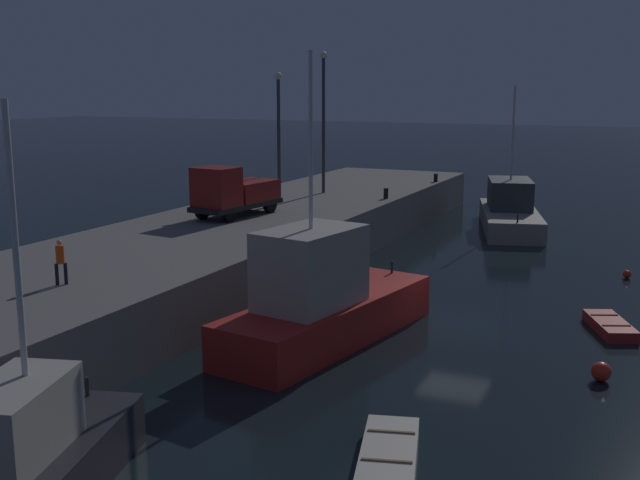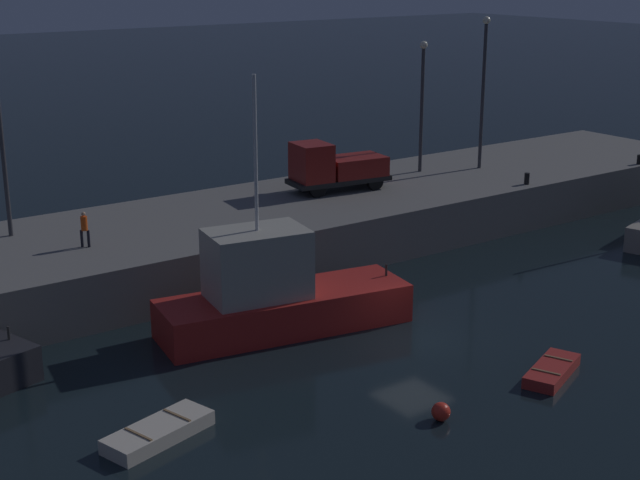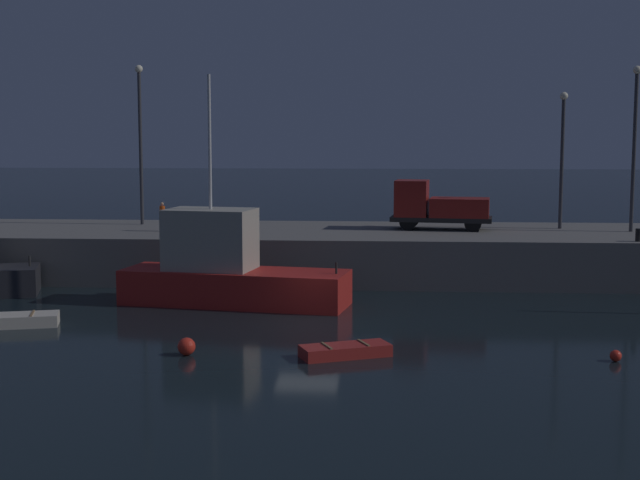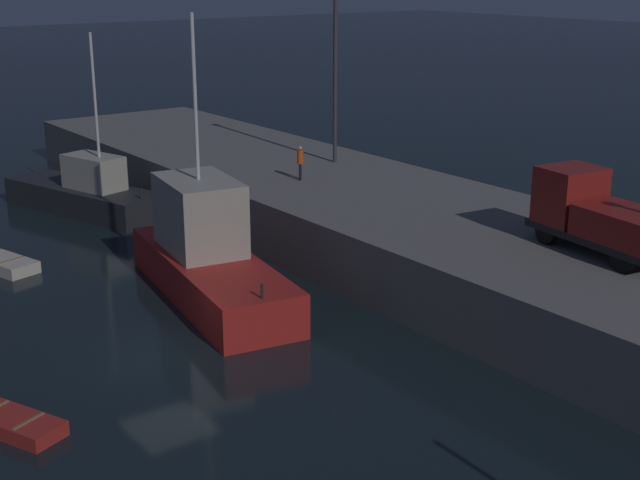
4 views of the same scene
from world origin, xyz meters
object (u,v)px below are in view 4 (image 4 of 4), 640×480
lamp_post_west (335,56)px  utility_truck (598,215)px  dockworker (300,161)px  rowboat_white_mid (11,422)px  dinghy_orange_near (0,262)px  fishing_boat_blue (86,193)px  fishing_boat_white (208,256)px

lamp_post_west → utility_truck: (16.61, -1.60, -3.93)m
utility_truck → dockworker: 14.70m
rowboat_white_mid → dockworker: 20.01m
dinghy_orange_near → rowboat_white_mid: bearing=-16.6°
fishing_boat_blue → dockworker: bearing=36.1°
fishing_boat_blue → fishing_boat_white: (13.75, -0.95, 0.57)m
fishing_boat_white → fishing_boat_blue: bearing=176.0°
fishing_boat_white → dockworker: size_ratio=6.73×
dockworker → utility_truck: bearing=7.6°
rowboat_white_mid → utility_truck: bearing=77.5°
utility_truck → fishing_boat_white: bearing=-136.1°
dinghy_orange_near → fishing_boat_white: bearing=34.3°
fishing_boat_blue → rowboat_white_mid: bearing=-27.7°
fishing_boat_blue → rowboat_white_mid: 21.97m
dockworker → lamp_post_west: bearing=120.0°
dinghy_orange_near → dockworker: (2.99, 12.81, 3.08)m
fishing_boat_white → dinghy_orange_near: (-7.71, -5.27, -1.29)m
lamp_post_west → dinghy_orange_near: bearing=-93.3°
dockworker → fishing_boat_blue: bearing=-143.9°
fishing_boat_white → dockworker: 9.08m
rowboat_white_mid → dockworker: size_ratio=2.11×
dinghy_orange_near → utility_truck: size_ratio=0.68×
fishing_boat_white → rowboat_white_mid: size_ratio=3.19×
fishing_boat_blue → dinghy_orange_near: (6.05, -6.22, -0.72)m
utility_truck → dockworker: utility_truck is taller
rowboat_white_mid → dockworker: (-10.40, 16.80, 3.11)m
fishing_boat_blue → lamp_post_west: 14.00m
fishing_boat_white → lamp_post_west: 14.34m
dinghy_orange_near → lamp_post_west: 17.97m
fishing_boat_blue → dockworker: size_ratio=6.21×
lamp_post_west → fishing_boat_white: bearing=-58.6°
fishing_boat_white → dockworker: fishing_boat_white is taller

